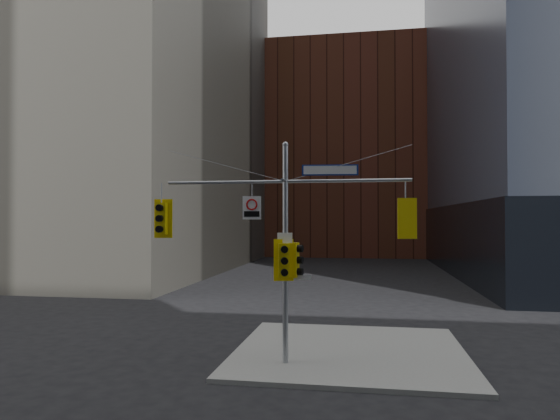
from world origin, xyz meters
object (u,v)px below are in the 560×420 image
(signal_assembly, at_px, (285,230))
(traffic_light_pole_front, at_px, (284,260))
(regulatory_sign_arm, at_px, (252,207))
(traffic_light_pole_side, at_px, (295,260))
(street_sign_blade, at_px, (330,170))
(traffic_light_west_arm, at_px, (162,218))
(traffic_light_east_arm, at_px, (406,218))

(signal_assembly, relative_size, traffic_light_pole_front, 5.95)
(regulatory_sign_arm, bearing_deg, traffic_light_pole_side, -2.43)
(traffic_light_pole_front, distance_m, regulatory_sign_arm, 2.06)
(street_sign_blade, xyz_separation_m, regulatory_sign_arm, (-2.56, -0.02, -1.18))
(street_sign_blade, bearing_deg, traffic_light_west_arm, 174.05)
(traffic_light_pole_side, xyz_separation_m, street_sign_blade, (1.12, 0.00, 2.89))
(traffic_light_pole_front, height_order, regulatory_sign_arm, regulatory_sign_arm)
(regulatory_sign_arm, bearing_deg, street_sign_blade, -2.67)
(traffic_light_east_arm, xyz_separation_m, regulatory_sign_arm, (-4.91, -0.02, 0.37))
(traffic_light_west_arm, height_order, traffic_light_pole_side, traffic_light_west_arm)
(signal_assembly, height_order, traffic_light_pole_side, signal_assembly)
(traffic_light_pole_side, distance_m, regulatory_sign_arm, 2.24)
(traffic_light_west_arm, xyz_separation_m, traffic_light_pole_front, (4.25, -0.28, -1.34))
(traffic_light_east_arm, bearing_deg, traffic_light_west_arm, -12.32)
(traffic_light_west_arm, bearing_deg, traffic_light_east_arm, -3.18)
(traffic_light_pole_front, distance_m, street_sign_blade, 3.24)
(traffic_light_pole_side, relative_size, regulatory_sign_arm, 1.45)
(signal_assembly, xyz_separation_m, traffic_light_pole_front, (-0.00, -0.27, -0.96))
(traffic_light_east_arm, bearing_deg, traffic_light_pole_side, -12.19)
(traffic_light_pole_side, bearing_deg, street_sign_blade, -79.63)
(traffic_light_west_arm, bearing_deg, street_sign_blade, -3.19)
(signal_assembly, xyz_separation_m, regulatory_sign_arm, (-1.11, -0.02, 0.76))
(signal_assembly, bearing_deg, street_sign_blade, 0.13)
(traffic_light_pole_side, bearing_deg, traffic_light_pole_front, 139.17)
(signal_assembly, bearing_deg, traffic_light_pole_side, -0.21)
(traffic_light_west_arm, distance_m, regulatory_sign_arm, 3.17)
(signal_assembly, height_order, traffic_light_west_arm, signal_assembly)
(traffic_light_east_arm, relative_size, traffic_light_pole_side, 1.13)
(signal_assembly, relative_size, street_sign_blade, 4.46)
(traffic_light_west_arm, bearing_deg, traffic_light_pole_side, -3.27)
(traffic_light_west_arm, height_order, traffic_light_pole_front, traffic_light_west_arm)
(signal_assembly, height_order, street_sign_blade, signal_assembly)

